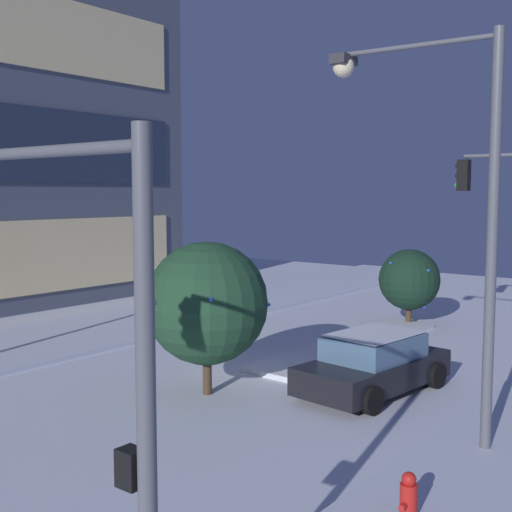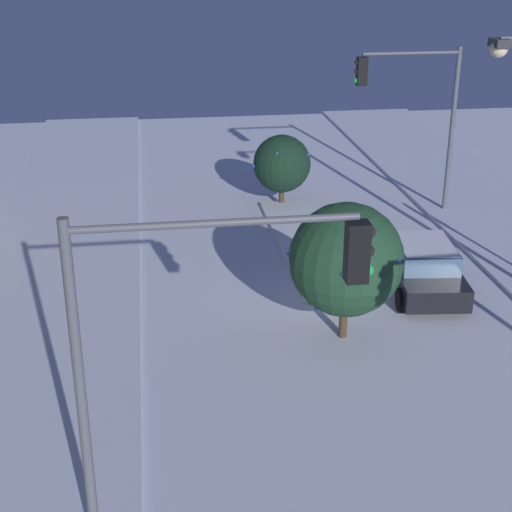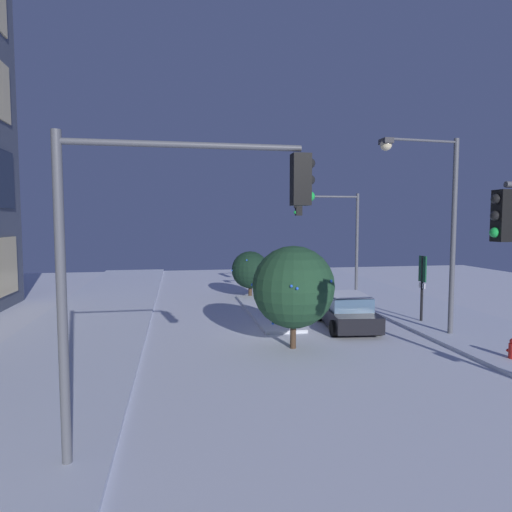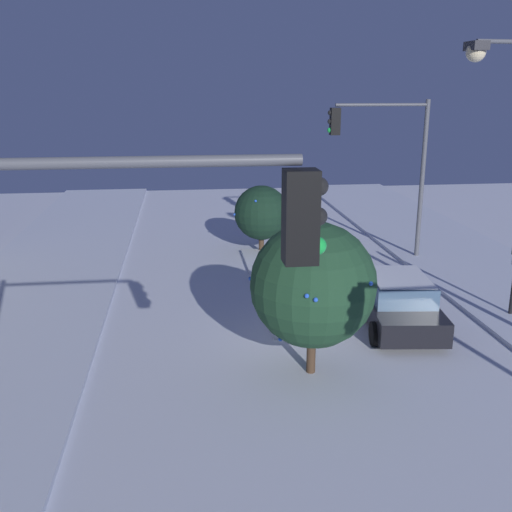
% 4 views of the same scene
% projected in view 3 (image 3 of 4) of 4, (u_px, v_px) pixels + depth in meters
% --- Properties ---
extents(ground, '(52.00, 52.00, 0.00)m').
position_uv_depth(ground, '(288.00, 340.00, 17.13)').
color(ground, silver).
extents(curb_strip_near, '(52.00, 5.20, 0.14)m').
position_uv_depth(curb_strip_near, '(474.00, 330.00, 18.56)').
color(curb_strip_near, silver).
rests_on(curb_strip_near, ground).
extents(curb_strip_far, '(52.00, 5.20, 0.14)m').
position_uv_depth(curb_strip_far, '(68.00, 349.00, 15.69)').
color(curb_strip_far, silver).
rests_on(curb_strip_far, ground).
extents(median_strip, '(9.00, 1.80, 0.14)m').
position_uv_depth(median_strip, '(265.00, 311.00, 22.51)').
color(median_strip, silver).
rests_on(median_strip, ground).
extents(car_near, '(4.53, 2.46, 1.49)m').
position_uv_depth(car_near, '(347.00, 311.00, 19.18)').
color(car_near, black).
rests_on(car_near, ground).
extents(traffic_light_corner_near_right, '(0.32, 3.97, 6.28)m').
position_uv_depth(traffic_light_corner_near_right, '(333.00, 226.00, 25.66)').
color(traffic_light_corner_near_right, '#565960').
rests_on(traffic_light_corner_near_right, ground).
extents(traffic_light_corner_far_left, '(0.32, 4.84, 6.23)m').
position_uv_depth(traffic_light_corner_far_left, '(168.00, 235.00, 8.19)').
color(traffic_light_corner_far_left, '#565960').
rests_on(traffic_light_corner_far_left, ground).
extents(street_lamp_arched, '(0.59, 3.37, 7.86)m').
position_uv_depth(street_lamp_arched, '(434.00, 208.00, 17.09)').
color(street_lamp_arched, '#565960').
rests_on(street_lamp_arched, ground).
extents(parking_info_sign, '(0.55, 0.12, 3.09)m').
position_uv_depth(parking_info_sign, '(422.00, 281.00, 19.81)').
color(parking_info_sign, black).
rests_on(parking_info_sign, ground).
extents(decorated_tree_median, '(2.25, 2.30, 2.85)m').
position_uv_depth(decorated_tree_median, '(250.00, 270.00, 26.66)').
color(decorated_tree_median, '#473323').
rests_on(decorated_tree_median, ground).
extents(decorated_tree_left_of_median, '(3.02, 2.99, 3.76)m').
position_uv_depth(decorated_tree_left_of_median, '(293.00, 287.00, 15.92)').
color(decorated_tree_left_of_median, '#473323').
rests_on(decorated_tree_left_of_median, ground).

